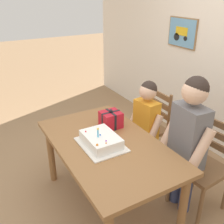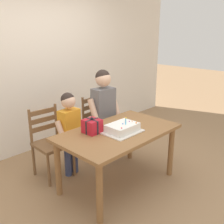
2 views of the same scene
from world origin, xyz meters
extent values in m
plane|color=#997551|center=(0.00, 0.00, 0.00)|extent=(20.00, 20.00, 0.00)
cube|color=silver|center=(0.00, 1.71, 1.30)|extent=(6.40, 0.08, 2.60)
cube|color=olive|center=(0.00, 0.00, 0.70)|extent=(1.45, 0.86, 0.04)
cylinder|color=olive|center=(-0.65, -0.35, 0.34)|extent=(0.07, 0.07, 0.68)
cylinder|color=olive|center=(0.65, -0.35, 0.34)|extent=(0.07, 0.07, 0.68)
cylinder|color=olive|center=(-0.65, 0.35, 0.34)|extent=(0.07, 0.07, 0.68)
cylinder|color=olive|center=(0.65, 0.35, 0.34)|extent=(0.07, 0.07, 0.68)
cube|color=white|center=(0.00, -0.06, 0.73)|extent=(0.44, 0.34, 0.01)
cube|color=white|center=(0.00, -0.06, 0.78)|extent=(0.36, 0.26, 0.09)
cylinder|color=#33ADE5|center=(0.02, -0.10, 0.86)|extent=(0.01, 0.01, 0.07)
sphere|color=yellow|center=(0.02, -0.10, 0.91)|extent=(0.02, 0.02, 0.02)
sphere|color=red|center=(-0.12, -0.16, 0.83)|extent=(0.01, 0.01, 0.01)
sphere|color=orange|center=(0.13, -0.17, 0.83)|extent=(0.02, 0.02, 0.02)
sphere|color=blue|center=(0.00, -0.07, 0.83)|extent=(0.01, 0.01, 0.01)
sphere|color=purple|center=(0.11, -0.08, 0.83)|extent=(0.01, 0.01, 0.01)
sphere|color=orange|center=(0.14, -0.09, 0.83)|extent=(0.01, 0.01, 0.01)
cube|color=red|center=(-0.25, 0.18, 0.80)|extent=(0.18, 0.19, 0.16)
cube|color=black|center=(-0.25, 0.18, 0.80)|extent=(0.19, 0.02, 0.17)
cube|color=black|center=(-0.25, 0.18, 0.80)|extent=(0.02, 0.20, 0.17)
sphere|color=black|center=(-0.25, 0.18, 0.90)|extent=(0.04, 0.04, 0.04)
cube|color=brown|center=(-0.44, 0.76, 0.45)|extent=(0.44, 0.44, 0.04)
cylinder|color=brown|center=(-0.26, 0.56, 0.21)|extent=(0.04, 0.04, 0.43)
cylinder|color=brown|center=(-0.64, 0.57, 0.21)|extent=(0.04, 0.04, 0.43)
cylinder|color=brown|center=(-0.24, 0.94, 0.21)|extent=(0.04, 0.04, 0.43)
cylinder|color=brown|center=(-0.62, 0.95, 0.21)|extent=(0.04, 0.04, 0.43)
cylinder|color=brown|center=(-0.24, 0.94, 0.70)|extent=(0.04, 0.04, 0.45)
cylinder|color=brown|center=(-0.62, 0.95, 0.70)|extent=(0.04, 0.04, 0.45)
cube|color=brown|center=(-0.43, 0.95, 0.63)|extent=(0.36, 0.04, 0.06)
cube|color=brown|center=(-0.43, 0.95, 0.74)|extent=(0.36, 0.04, 0.06)
cube|color=brown|center=(-0.43, 0.95, 0.85)|extent=(0.36, 0.04, 0.06)
cube|color=brown|center=(0.44, 0.76, 0.45)|extent=(0.45, 0.45, 0.04)
cylinder|color=brown|center=(0.64, 0.58, 0.21)|extent=(0.04, 0.04, 0.43)
cylinder|color=brown|center=(0.26, 0.55, 0.21)|extent=(0.04, 0.04, 0.43)
cylinder|color=brown|center=(0.61, 0.96, 0.21)|extent=(0.04, 0.04, 0.43)
cylinder|color=brown|center=(0.23, 0.93, 0.21)|extent=(0.04, 0.04, 0.43)
cylinder|color=brown|center=(0.61, 0.96, 0.70)|extent=(0.04, 0.04, 0.45)
cylinder|color=brown|center=(0.23, 0.93, 0.70)|extent=(0.04, 0.04, 0.45)
cube|color=brown|center=(0.42, 0.94, 0.63)|extent=(0.36, 0.05, 0.06)
cube|color=brown|center=(0.42, 0.94, 0.74)|extent=(0.36, 0.05, 0.06)
cube|color=brown|center=(0.42, 0.94, 0.85)|extent=(0.36, 0.05, 0.06)
cylinder|color=#38426B|center=(0.43, 0.61, 0.25)|extent=(0.11, 0.11, 0.51)
cylinder|color=#38426B|center=(0.29, 0.63, 0.25)|extent=(0.11, 0.11, 0.51)
cube|color=slate|center=(0.36, 0.62, 0.80)|extent=(0.33, 0.22, 0.58)
cylinder|color=#E0B293|center=(0.55, 0.56, 0.78)|extent=(0.11, 0.25, 0.39)
cylinder|color=#E0B293|center=(0.16, 0.60, 0.78)|extent=(0.11, 0.25, 0.39)
sphere|color=#E0B293|center=(0.36, 0.62, 1.22)|extent=(0.22, 0.22, 0.22)
sphere|color=#2D231E|center=(0.36, 0.63, 1.24)|extent=(0.21, 0.21, 0.21)
cylinder|color=#38426B|center=(-0.19, 0.63, 0.21)|extent=(0.09, 0.09, 0.42)
cylinder|color=#38426B|center=(-0.31, 0.61, 0.21)|extent=(0.09, 0.09, 0.42)
cube|color=orange|center=(-0.25, 0.62, 0.67)|extent=(0.28, 0.19, 0.48)
cylinder|color=#E0B293|center=(-0.08, 0.60, 0.65)|extent=(0.09, 0.21, 0.32)
cylinder|color=#E0B293|center=(-0.42, 0.57, 0.65)|extent=(0.09, 0.21, 0.32)
sphere|color=#E0B293|center=(-0.25, 0.62, 1.02)|extent=(0.18, 0.18, 0.18)
sphere|color=#2D231E|center=(-0.25, 0.63, 1.04)|extent=(0.17, 0.17, 0.17)
camera|label=1|loc=(1.75, -0.96, 1.98)|focal=41.93mm
camera|label=2|loc=(-2.17, -1.99, 1.90)|focal=42.44mm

